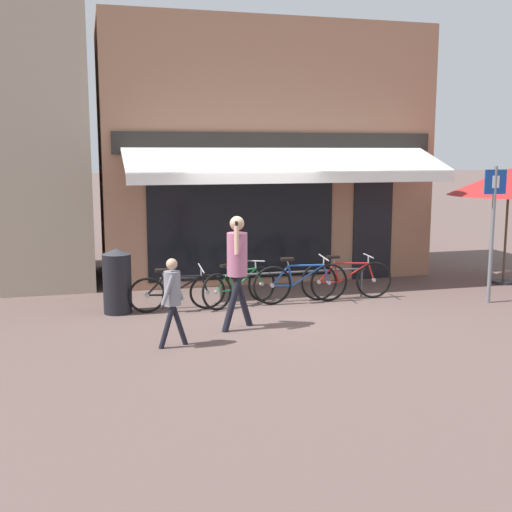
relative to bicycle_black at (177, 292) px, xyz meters
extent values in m
plane|color=brown|center=(1.49, -0.56, -0.35)|extent=(160.00, 160.00, 0.00)
cube|color=#9E7056|center=(2.42, 3.40, 2.39)|extent=(7.12, 3.00, 5.47)
cube|color=black|center=(1.63, 1.89, 0.90)|extent=(3.92, 0.04, 2.20)
cube|color=black|center=(4.55, 1.89, 0.70)|extent=(0.90, 0.04, 2.10)
cube|color=#282623|center=(2.42, 1.88, 2.58)|extent=(6.77, 0.06, 0.44)
cube|color=white|center=(2.42, 1.19, 2.26)|extent=(6.41, 1.44, 0.50)
cube|color=white|center=(2.42, 0.48, 1.93)|extent=(6.41, 0.03, 0.20)
cylinder|color=#47494F|center=(1.68, 0.24, 0.20)|extent=(3.90, 0.04, 0.04)
cylinder|color=#47494F|center=(-0.22, 0.24, -0.07)|extent=(0.04, 0.04, 0.55)
cylinder|color=#47494F|center=(3.58, 0.24, -0.07)|extent=(0.04, 0.04, 0.55)
torus|color=black|center=(0.54, 0.01, -0.03)|extent=(0.65, 0.14, 0.65)
cylinder|color=#9E9EA3|center=(0.54, 0.01, -0.03)|extent=(0.07, 0.07, 0.08)
torus|color=black|center=(-0.52, 0.00, -0.03)|extent=(0.65, 0.14, 0.65)
cylinder|color=#9E9EA3|center=(-0.52, 0.00, -0.03)|extent=(0.07, 0.07, 0.08)
cylinder|color=black|center=(0.13, -0.01, 0.11)|extent=(0.59, 0.07, 0.34)
cylinder|color=black|center=(0.09, -0.04, 0.28)|extent=(0.65, 0.05, 0.05)
cylinder|color=black|center=(-0.19, -0.02, 0.12)|extent=(0.12, 0.09, 0.34)
cylinder|color=black|center=(-0.34, 0.00, -0.04)|extent=(0.37, 0.04, 0.05)
cylinder|color=black|center=(-0.38, -0.02, 0.13)|extent=(0.32, 0.08, 0.34)
cylinder|color=black|center=(0.48, -0.01, 0.12)|extent=(0.16, 0.09, 0.31)
cylinder|color=#9E9EA3|center=(-0.25, -0.05, 0.33)|extent=(0.06, 0.05, 0.11)
cube|color=black|center=(-0.26, -0.06, 0.40)|extent=(0.24, 0.11, 0.06)
cylinder|color=#9E9EA3|center=(0.42, -0.04, 0.34)|extent=(0.03, 0.05, 0.14)
cylinder|color=#9E9EA3|center=(0.42, -0.05, 0.41)|extent=(0.03, 0.52, 0.10)
torus|color=black|center=(1.64, 0.40, -0.02)|extent=(0.64, 0.39, 0.65)
cylinder|color=#9E9EA3|center=(1.64, 0.40, -0.02)|extent=(0.09, 0.09, 0.08)
torus|color=black|center=(0.69, -0.06, -0.02)|extent=(0.64, 0.39, 0.65)
cylinder|color=#9E9EA3|center=(0.69, -0.06, -0.02)|extent=(0.09, 0.09, 0.08)
cylinder|color=#23703D|center=(1.27, 0.24, 0.12)|extent=(0.53, 0.32, 0.35)
cylinder|color=#23703D|center=(1.23, 0.24, 0.29)|extent=(0.60, 0.31, 0.05)
cylinder|color=#23703D|center=(0.98, 0.10, 0.13)|extent=(0.12, 0.04, 0.34)
cylinder|color=#23703D|center=(0.86, 0.02, -0.03)|extent=(0.35, 0.19, 0.05)
cylinder|color=#23703D|center=(0.81, 0.02, 0.14)|extent=(0.28, 0.20, 0.34)
cylinder|color=#23703D|center=(1.58, 0.39, 0.13)|extent=(0.16, 0.06, 0.32)
cylinder|color=#9E9EA3|center=(0.92, 0.09, 0.34)|extent=(0.06, 0.03, 0.11)
cube|color=black|center=(0.90, 0.09, 0.41)|extent=(0.26, 0.20, 0.06)
cylinder|color=#9E9EA3|center=(1.51, 0.39, 0.35)|extent=(0.04, 0.05, 0.14)
cylinder|color=#9E9EA3|center=(1.51, 0.39, 0.42)|extent=(0.25, 0.48, 0.08)
torus|color=black|center=(2.83, 0.02, 0.01)|extent=(0.73, 0.11, 0.73)
cylinder|color=#9E9EA3|center=(2.83, 0.02, 0.01)|extent=(0.07, 0.07, 0.07)
torus|color=black|center=(1.73, 0.03, 0.01)|extent=(0.73, 0.11, 0.73)
cylinder|color=#9E9EA3|center=(1.73, 0.03, 0.01)|extent=(0.07, 0.07, 0.07)
cylinder|color=#1E4793|center=(2.41, 0.01, 0.18)|extent=(0.61, 0.07, 0.39)
cylinder|color=#1E4793|center=(2.37, 0.00, 0.36)|extent=(0.67, 0.04, 0.05)
cylinder|color=#1E4793|center=(2.07, 0.02, 0.18)|extent=(0.12, 0.07, 0.38)
cylinder|color=#1E4793|center=(1.92, 0.03, 0.00)|extent=(0.38, 0.04, 0.05)
cylinder|color=#1E4793|center=(1.88, 0.02, 0.19)|extent=(0.33, 0.07, 0.38)
cylinder|color=#1E4793|center=(2.77, 0.01, 0.18)|extent=(0.16, 0.06, 0.35)
cylinder|color=#9E9EA3|center=(2.02, 0.00, 0.42)|extent=(0.06, 0.04, 0.11)
cube|color=black|center=(2.00, 0.00, 0.49)|extent=(0.24, 0.11, 0.06)
cylinder|color=#9E9EA3|center=(2.71, -0.01, 0.43)|extent=(0.03, 0.04, 0.14)
cylinder|color=#9E9EA3|center=(2.71, -0.01, 0.49)|extent=(0.03, 0.52, 0.06)
torus|color=black|center=(3.76, 0.09, 0.00)|extent=(0.70, 0.10, 0.70)
cylinder|color=#9E9EA3|center=(3.76, 0.09, 0.00)|extent=(0.07, 0.07, 0.07)
torus|color=black|center=(2.68, 0.17, 0.00)|extent=(0.70, 0.10, 0.70)
cylinder|color=#9E9EA3|center=(2.68, 0.17, 0.00)|extent=(0.07, 0.07, 0.07)
cylinder|color=#B21E1E|center=(3.35, 0.12, 0.16)|extent=(0.60, 0.08, 0.38)
cylinder|color=#B21E1E|center=(3.31, 0.12, 0.34)|extent=(0.67, 0.09, 0.05)
cylinder|color=#B21E1E|center=(3.02, 0.14, 0.17)|extent=(0.12, 0.04, 0.37)
cylinder|color=#B21E1E|center=(2.87, 0.16, -0.01)|extent=(0.38, 0.06, 0.05)
cylinder|color=#B21E1E|center=(2.83, 0.16, 0.18)|extent=(0.33, 0.06, 0.37)
cylinder|color=#B21E1E|center=(3.70, 0.09, 0.17)|extent=(0.15, 0.05, 0.34)
cylinder|color=#9E9EA3|center=(2.97, 0.15, 0.40)|extent=(0.05, 0.03, 0.11)
cube|color=black|center=(2.95, 0.15, 0.47)|extent=(0.25, 0.12, 0.05)
cylinder|color=#9E9EA3|center=(3.64, 0.10, 0.40)|extent=(0.03, 0.03, 0.14)
cylinder|color=#9E9EA3|center=(3.64, 0.09, 0.47)|extent=(0.07, 0.52, 0.02)
cylinder|color=black|center=(0.65, -1.45, 0.08)|extent=(0.36, 0.15, 0.88)
cylinder|color=black|center=(0.87, -1.23, 0.08)|extent=(0.36, 0.15, 0.88)
cylinder|color=#B26684|center=(0.76, -1.34, 0.84)|extent=(0.36, 0.36, 0.67)
sphere|color=tan|center=(0.76, -1.34, 1.32)|extent=(0.22, 0.22, 0.22)
cylinder|color=#B26684|center=(0.83, -1.14, 0.84)|extent=(0.29, 0.18, 0.60)
cylinder|color=#B26684|center=(0.74, -1.54, 0.99)|extent=(0.20, 0.19, 0.29)
cylinder|color=tan|center=(0.71, -1.53, 1.08)|extent=(0.10, 0.17, 0.45)
cube|color=black|center=(0.72, -1.49, 1.30)|extent=(0.03, 0.07, 0.14)
cylinder|color=black|center=(-0.44, -2.08, -0.04)|extent=(0.26, 0.10, 0.63)
cylinder|color=black|center=(-0.25, -1.97, -0.04)|extent=(0.26, 0.10, 0.63)
cylinder|color=gray|center=(-0.34, -2.02, 0.50)|extent=(0.25, 0.25, 0.48)
sphere|color=tan|center=(-0.34, -2.02, 0.85)|extent=(0.16, 0.16, 0.16)
cylinder|color=gray|center=(-0.26, -1.89, 0.50)|extent=(0.21, 0.09, 0.43)
cylinder|color=gray|center=(-0.43, -2.15, 0.50)|extent=(0.21, 0.09, 0.43)
cylinder|color=black|center=(-1.01, 0.17, 0.17)|extent=(0.49, 0.49, 1.03)
cone|color=#33353A|center=(-1.01, 0.17, 0.73)|extent=(0.50, 0.50, 0.10)
cylinder|color=slate|center=(5.66, -0.80, 0.90)|extent=(0.07, 0.07, 2.51)
cube|color=#14429E|center=(5.66, -0.81, 1.88)|extent=(0.44, 0.02, 0.44)
cube|color=white|center=(5.66, -0.82, 1.88)|extent=(0.14, 0.01, 0.22)
cylinder|color=#4C3D2D|center=(7.02, 0.65, 0.84)|extent=(0.05, 0.05, 2.38)
cone|color=red|center=(7.02, 0.65, 1.80)|extent=(2.48, 2.48, 0.56)
cylinder|color=#262628|center=(7.02, 0.65, -0.32)|extent=(0.44, 0.44, 0.06)
camera|label=1|loc=(-1.47, -10.90, 2.40)|focal=45.00mm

